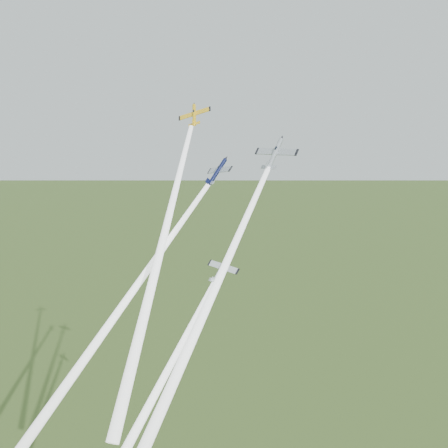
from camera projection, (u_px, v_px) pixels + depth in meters
The scene contains 8 objects.
plane_yellow at pixel (194, 115), 118.25m from camera, with size 7.35×7.30×1.15m, color #EBB214, non-canonical shape.
smoke_trail_yellow at pixel (158, 261), 101.15m from camera, with size 2.13×2.13×63.00m, color white, non-canonical shape.
plane_navy at pixel (218, 172), 109.88m from camera, with size 7.90×7.84×1.24m, color #0C1237, non-canonical shape.
smoke_trail_navy at pixel (106, 329), 101.65m from camera, with size 2.13×2.13×66.86m, color white, non-canonical shape.
plane_silver_right at pixel (275, 154), 102.78m from camera, with size 8.78×8.71×1.38m, color #A1A8AF, non-canonical shape.
smoke_trail_silver_right at pixel (199, 325), 89.14m from camera, with size 2.13×2.13×63.15m, color white, non-canonical shape.
plane_silver_low at pixel (221, 269), 106.95m from camera, with size 7.57×7.51×1.19m, color silver, non-canonical shape.
smoke_trail_silver_low at pixel (147, 410), 97.16m from camera, with size 2.13×2.13×51.04m, color white, non-canonical shape.
Camera 1 is at (60.56, -91.49, 112.13)m, focal length 45.00 mm.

